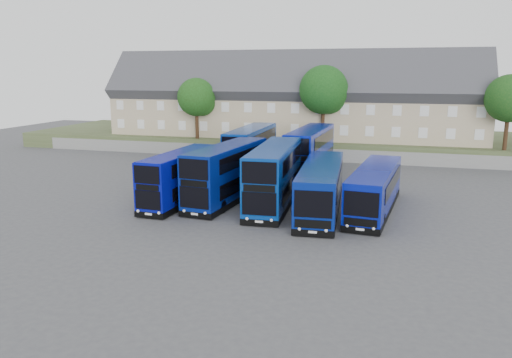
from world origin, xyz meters
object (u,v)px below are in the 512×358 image
object	(u,v)px
tree_west	(198,99)
dd_front_left	(180,178)
tree_mid	(325,92)
tree_east	(511,100)
dd_front_mid	(227,174)
coach_east_a	(321,188)

from	to	relation	value
tree_west	dd_front_left	bearing A→B (deg)	-71.29
tree_west	tree_mid	distance (m)	16.04
tree_east	dd_front_mid	bearing A→B (deg)	-138.61
coach_east_a	tree_mid	bearing A→B (deg)	93.63
dd_front_mid	tree_east	size ratio (longest dim) A/B	1.43
tree_east	coach_east_a	bearing A→B (deg)	-126.63
tree_west	dd_front_mid	bearing A→B (deg)	-62.42
coach_east_a	tree_east	bearing A→B (deg)	49.23
dd_front_mid	tree_east	bearing A→B (deg)	46.96
dd_front_left	tree_east	bearing A→B (deg)	42.32
dd_front_mid	coach_east_a	world-z (taller)	dd_front_mid
dd_front_mid	coach_east_a	distance (m)	7.88
coach_east_a	tree_east	xyz separation A→B (m)	(16.84, 22.65, 5.63)
dd_front_mid	tree_west	world-z (taller)	tree_west
tree_west	coach_east_a	bearing A→B (deg)	-49.78
dd_front_left	coach_east_a	distance (m)	11.31
tree_west	tree_east	world-z (taller)	tree_east
dd_front_left	dd_front_mid	bearing A→B (deg)	26.03
coach_east_a	tree_west	distance (m)	30.14
dd_front_left	tree_mid	xyz separation A→B (m)	(8.14, 23.72, 6.08)
coach_east_a	tree_mid	size ratio (longest dim) A/B	1.45
dd_front_left	dd_front_mid	world-z (taller)	dd_front_mid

